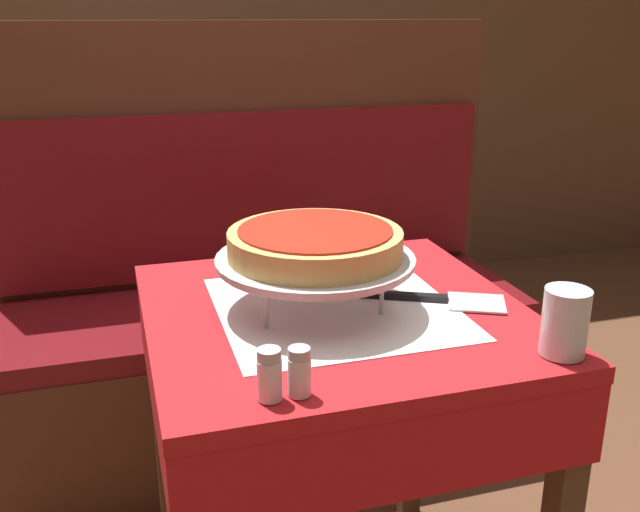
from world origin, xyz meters
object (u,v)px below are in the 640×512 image
at_px(booth_bench, 264,334).
at_px(condiment_caddy, 90,142).
at_px(pizza_pan_stand, 315,262).
at_px(deep_dish_pizza, 315,243).
at_px(pepper_shaker, 299,372).
at_px(dining_table_front, 335,362).
at_px(salt_shaker, 270,375).
at_px(napkin_holder, 292,238).
at_px(pizza_server, 439,300).
at_px(dining_table_rear, 123,188).
at_px(water_glass_near, 565,322).

distance_m(booth_bench, condiment_caddy, 1.13).
relative_size(pizza_pan_stand, condiment_caddy, 2.33).
bearing_deg(deep_dish_pizza, pepper_shaker, -110.46).
distance_m(dining_table_front, salt_shaker, 0.38).
bearing_deg(salt_shaker, condiment_caddy, 97.15).
distance_m(booth_bench, pizza_pan_stand, 0.93).
distance_m(napkin_holder, condiment_caddy, 1.48).
bearing_deg(condiment_caddy, pizza_server, -69.92).
xyz_separation_m(dining_table_front, dining_table_rear, (-0.33, 1.59, 0.00)).
bearing_deg(booth_bench, deep_dish_pizza, -94.65).
bearing_deg(dining_table_rear, dining_table_front, -78.15).
relative_size(pizza_server, salt_shaker, 3.46).
distance_m(dining_table_rear, pizza_server, 1.71).
bearing_deg(deep_dish_pizza, napkin_holder, 83.79).
xyz_separation_m(pizza_pan_stand, salt_shaker, (-0.15, -0.29, -0.05)).
distance_m(deep_dish_pizza, water_glass_near, 0.44).
height_order(dining_table_front, deep_dish_pizza, deep_dish_pizza).
distance_m(deep_dish_pizza, napkin_holder, 0.30).
height_order(salt_shaker, condiment_caddy, condiment_caddy).
distance_m(pizza_pan_stand, condiment_caddy, 1.75).
relative_size(pizza_server, napkin_holder, 2.66).
height_order(dining_table_front, pepper_shaker, pepper_shaker).
bearing_deg(pepper_shaker, salt_shaker, 180.00).
bearing_deg(napkin_holder, condiment_caddy, 107.16).
height_order(deep_dish_pizza, water_glass_near, deep_dish_pizza).
distance_m(booth_bench, deep_dish_pizza, 0.95).
relative_size(dining_table_rear, condiment_caddy, 5.22).
bearing_deg(pizza_pan_stand, water_glass_near, -41.99).
xyz_separation_m(booth_bench, napkin_holder, (-0.03, -0.49, 0.46)).
height_order(dining_table_front, napkin_holder, napkin_holder).
distance_m(dining_table_front, condiment_caddy, 1.77).
relative_size(booth_bench, pizza_pan_stand, 4.27).
height_order(water_glass_near, pepper_shaker, water_glass_near).
xyz_separation_m(deep_dish_pizza, water_glass_near, (0.32, -0.29, -0.07)).
xyz_separation_m(salt_shaker, condiment_caddy, (-0.25, 2.00, 0.01)).
relative_size(deep_dish_pizza, water_glass_near, 2.86).
height_order(dining_table_rear, pizza_server, pizza_server).
bearing_deg(dining_table_rear, water_glass_near, -71.66).
relative_size(salt_shaker, condiment_caddy, 0.49).
xyz_separation_m(dining_table_rear, deep_dish_pizza, (0.30, -1.58, 0.24)).
relative_size(dining_table_front, pizza_pan_stand, 2.12).
xyz_separation_m(dining_table_front, pizza_pan_stand, (-0.04, 0.01, 0.20)).
relative_size(salt_shaker, napkin_holder, 0.77).
distance_m(dining_table_front, dining_table_rear, 1.62).
bearing_deg(deep_dish_pizza, pizza_pan_stand, -90.00).
height_order(dining_table_rear, napkin_holder, napkin_holder).
relative_size(dining_table_rear, salt_shaker, 10.55).
xyz_separation_m(booth_bench, deep_dish_pizza, (-0.06, -0.78, 0.54)).
relative_size(dining_table_front, deep_dish_pizza, 2.44).
xyz_separation_m(pizza_server, water_glass_near, (0.09, -0.25, 0.05)).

